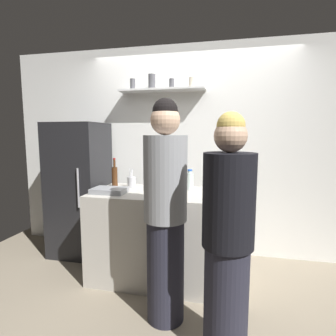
% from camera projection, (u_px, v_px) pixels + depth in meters
% --- Properties ---
extents(ground_plane, '(5.28, 5.28, 0.00)m').
position_uv_depth(ground_plane, '(171.00, 306.00, 2.37)').
color(ground_plane, gray).
extents(back_wall_assembly, '(4.80, 0.32, 2.60)m').
position_uv_depth(back_wall_assembly, '(191.00, 150.00, 3.42)').
color(back_wall_assembly, white).
rests_on(back_wall_assembly, ground).
extents(refrigerator, '(0.64, 0.63, 1.65)m').
position_uv_depth(refrigerator, '(80.00, 189.00, 3.38)').
color(refrigerator, black).
rests_on(refrigerator, ground).
extents(counter, '(1.55, 0.76, 0.92)m').
position_uv_depth(counter, '(168.00, 235.00, 2.80)').
color(counter, '#B7B2A8').
rests_on(counter, ground).
extents(baking_pan, '(0.34, 0.24, 0.05)m').
position_uv_depth(baking_pan, '(109.00, 190.00, 2.71)').
color(baking_pan, gray).
rests_on(baking_pan, counter).
extents(utensil_holder, '(0.09, 0.09, 0.22)m').
position_uv_depth(utensil_holder, '(132.00, 182.00, 2.98)').
color(utensil_holder, '#B2B2B7').
rests_on(utensil_holder, counter).
extents(wine_bottle_pale_glass, '(0.08, 0.08, 0.30)m').
position_uv_depth(wine_bottle_pale_glass, '(236.00, 189.00, 2.34)').
color(wine_bottle_pale_glass, '#B2BFB2').
rests_on(wine_bottle_pale_glass, counter).
extents(wine_bottle_amber_glass, '(0.06, 0.06, 0.32)m').
position_uv_depth(wine_bottle_amber_glass, '(115.00, 176.00, 3.04)').
color(wine_bottle_amber_glass, '#472814').
rests_on(wine_bottle_amber_glass, counter).
extents(wine_bottle_dark_glass, '(0.06, 0.06, 0.29)m').
position_uv_depth(wine_bottle_dark_glass, '(177.00, 179.00, 2.93)').
color(wine_bottle_dark_glass, black).
rests_on(wine_bottle_dark_glass, counter).
extents(water_bottle_plastic, '(0.08, 0.08, 0.22)m').
position_uv_depth(water_bottle_plastic, '(190.00, 181.00, 2.87)').
color(water_bottle_plastic, silver).
rests_on(water_bottle_plastic, counter).
extents(person_grey_hoodie, '(0.34, 0.34, 1.78)m').
position_uv_depth(person_grey_hoodie, '(165.00, 213.00, 2.11)').
color(person_grey_hoodie, '#262633').
rests_on(person_grey_hoodie, ground).
extents(person_blonde, '(0.34, 0.34, 1.65)m').
position_uv_depth(person_blonde, '(228.00, 240.00, 1.77)').
color(person_blonde, '#262633').
rests_on(person_blonde, ground).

